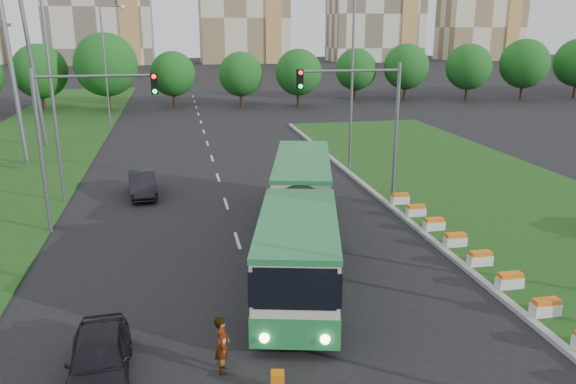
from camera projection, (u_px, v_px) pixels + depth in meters
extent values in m
plane|color=black|center=(332.00, 290.00, 21.75)|extent=(360.00, 360.00, 0.00)
cube|color=#1B4A15|center=(516.00, 207.00, 31.70)|extent=(14.00, 60.00, 0.15)
cube|color=#989898|center=(400.00, 214.00, 30.39)|extent=(0.30, 60.00, 0.18)
cube|color=#1B4A15|center=(9.00, 163.00, 41.89)|extent=(12.00, 110.00, 0.10)
cylinder|color=slate|center=(396.00, 136.00, 31.24)|extent=(0.20, 0.20, 8.00)
cylinder|color=slate|center=(351.00, 71.00, 29.71)|extent=(5.50, 0.14, 0.14)
cube|color=black|center=(300.00, 79.00, 29.31)|extent=(0.32, 0.32, 1.00)
cylinder|color=slate|center=(41.00, 153.00, 26.85)|extent=(0.20, 0.20, 8.00)
cylinder|color=slate|center=(94.00, 76.00, 26.35)|extent=(5.50, 0.14, 0.14)
cube|color=black|center=(154.00, 84.00, 26.98)|extent=(0.32, 0.32, 1.00)
cube|color=beige|center=(326.00, 256.00, 20.18)|extent=(2.68, 7.41, 2.90)
cube|color=beige|center=(279.00, 186.00, 29.12)|extent=(2.68, 9.02, 2.90)
cylinder|color=black|center=(300.00, 219.00, 24.29)|extent=(2.68, 1.34, 2.68)
cube|color=#21763C|center=(326.00, 281.00, 20.45)|extent=(2.77, 7.46, 1.02)
cube|color=#21763C|center=(279.00, 204.00, 29.39)|extent=(2.77, 9.07, 1.02)
cube|color=black|center=(327.00, 244.00, 20.05)|extent=(2.77, 7.46, 1.13)
cube|color=black|center=(279.00, 177.00, 28.99)|extent=(2.77, 9.07, 1.13)
imported|color=black|center=(99.00, 358.00, 15.97)|extent=(1.96, 4.37, 1.46)
imported|color=black|center=(142.00, 184.00, 33.83)|extent=(1.96, 4.52, 1.44)
imported|color=gray|center=(222.00, 345.00, 16.38)|extent=(0.52, 0.71, 1.77)
cube|color=orange|center=(278.00, 382.00, 15.58)|extent=(0.37, 0.32, 0.63)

